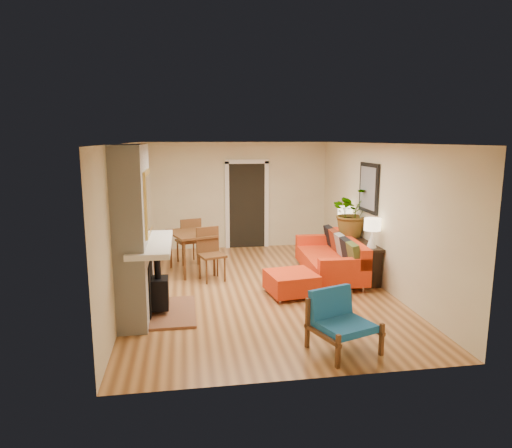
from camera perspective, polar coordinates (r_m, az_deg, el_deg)
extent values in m
plane|color=tan|center=(8.39, 0.22, -7.99)|extent=(6.50, 6.50, 0.00)
plane|color=white|center=(7.95, 0.23, 10.06)|extent=(6.50, 6.50, 0.00)
plane|color=beige|center=(11.25, -2.44, 3.58)|extent=(4.50, 0.00, 4.50)
plane|color=beige|center=(4.97, 6.28, -5.55)|extent=(4.50, 0.00, 4.50)
plane|color=beige|center=(8.03, -15.84, 0.33)|extent=(0.00, 6.50, 6.50)
plane|color=beige|center=(8.71, 14.99, 1.16)|extent=(0.00, 6.50, 6.50)
cube|color=black|center=(11.29, -1.15, 2.33)|extent=(0.88, 0.06, 2.10)
cube|color=white|center=(11.22, -3.62, 2.26)|extent=(0.10, 0.08, 2.18)
cube|color=white|center=(11.36, 1.31, 2.38)|extent=(0.10, 0.08, 2.18)
cube|color=white|center=(11.18, -1.16, 7.81)|extent=(1.08, 0.08, 0.10)
cube|color=black|center=(9.01, 13.93, 4.40)|extent=(0.04, 0.85, 0.95)
cube|color=slate|center=(9.00, 13.78, 4.40)|extent=(0.01, 0.70, 0.80)
cube|color=black|center=(8.35, -15.33, 1.57)|extent=(0.06, 0.95, 0.02)
cube|color=black|center=(8.31, -15.44, 3.62)|extent=(0.06, 0.95, 0.02)
cube|color=white|center=(6.94, -15.29, 3.48)|extent=(0.42, 1.50, 1.48)
cube|color=white|center=(7.21, -14.79, -6.83)|extent=(0.42, 1.50, 1.12)
cube|color=white|center=(7.04, -12.98, -2.44)|extent=(0.60, 1.68, 0.08)
cube|color=black|center=(7.22, -13.04, -7.63)|extent=(0.03, 0.72, 0.78)
cube|color=brown|center=(7.35, -10.56, -10.77)|extent=(0.75, 1.30, 0.04)
cube|color=black|center=(7.25, -12.08, -8.44)|extent=(0.30, 0.36, 0.48)
cylinder|color=black|center=(7.12, -12.22, -5.09)|extent=(0.10, 0.10, 0.40)
cube|color=gold|center=(6.93, -13.40, 2.64)|extent=(0.04, 0.95, 0.95)
cube|color=silver|center=(6.93, -13.24, 2.64)|extent=(0.01, 0.82, 0.82)
cylinder|color=silver|center=(8.20, 8.41, -8.17)|extent=(0.04, 0.04, 0.10)
cylinder|color=silver|center=(8.41, 13.24, -7.86)|extent=(0.04, 0.04, 0.10)
cylinder|color=silver|center=(10.00, 5.64, -4.66)|extent=(0.04, 0.04, 0.10)
cylinder|color=silver|center=(10.17, 9.65, -4.50)|extent=(0.04, 0.04, 0.10)
cube|color=#F73D17|center=(9.12, 9.14, -4.89)|extent=(1.03, 2.22, 0.31)
cube|color=#F73D17|center=(9.14, 11.39, -2.76)|extent=(0.31, 2.18, 0.36)
cube|color=#F73D17|center=(8.14, 11.03, -4.98)|extent=(0.94, 0.23, 0.21)
cube|color=#F73D17|center=(9.99, 7.68, -1.96)|extent=(0.94, 0.23, 0.21)
cube|color=#495625|center=(8.32, 12.16, -3.78)|extent=(0.23, 0.42, 0.43)
cube|color=black|center=(8.70, 11.31, -3.12)|extent=(0.23, 0.42, 0.43)
cube|color=#969691|center=(9.09, 10.53, -2.51)|extent=(0.23, 0.42, 0.43)
cube|color=maroon|center=(9.43, 9.90, -2.01)|extent=(0.23, 0.42, 0.43)
cube|color=black|center=(9.82, 9.23, -1.49)|extent=(0.23, 0.42, 0.43)
cylinder|color=silver|center=(7.65, 3.05, -9.63)|extent=(0.04, 0.04, 0.06)
cylinder|color=silver|center=(7.89, 7.50, -9.08)|extent=(0.04, 0.04, 0.06)
cylinder|color=silver|center=(8.22, 1.45, -8.16)|extent=(0.04, 0.04, 0.06)
cylinder|color=silver|center=(8.44, 5.63, -7.70)|extent=(0.04, 0.04, 0.06)
cube|color=#F73D17|center=(7.98, 4.43, -7.26)|extent=(0.90, 0.90, 0.34)
cube|color=brown|center=(5.85, 8.26, -13.63)|extent=(0.28, 0.69, 0.05)
cube|color=brown|center=(5.66, 10.21, -15.42)|extent=(0.06, 0.06, 0.42)
cube|color=brown|center=(6.06, 6.46, -12.19)|extent=(0.06, 0.06, 0.67)
cube|color=brown|center=(6.26, 13.42, -12.16)|extent=(0.28, 0.69, 0.05)
cube|color=brown|center=(6.08, 15.42, -13.74)|extent=(0.06, 0.06, 0.42)
cube|color=brown|center=(6.46, 11.55, -10.90)|extent=(0.06, 0.06, 0.67)
cube|color=#1A66A0|center=(6.02, 10.95, -12.38)|extent=(0.79, 0.77, 0.10)
cube|color=#1A66A0|center=(6.15, 9.32, -9.56)|extent=(0.65, 0.36, 0.39)
cube|color=brown|center=(9.26, -8.10, -1.18)|extent=(1.06, 1.26, 0.04)
cylinder|color=brown|center=(8.83, -8.91, -4.52)|extent=(0.06, 0.06, 0.78)
cylinder|color=brown|center=(9.03, -5.24, -4.10)|extent=(0.06, 0.06, 0.78)
cylinder|color=brown|center=(9.70, -10.63, -3.21)|extent=(0.06, 0.06, 0.78)
cylinder|color=brown|center=(9.88, -7.25, -2.86)|extent=(0.06, 0.06, 0.78)
cube|color=brown|center=(8.74, -5.53, -3.94)|extent=(0.57, 0.57, 0.04)
cube|color=brown|center=(8.87, -6.07, -1.93)|extent=(0.45, 0.18, 0.50)
cylinder|color=brown|center=(8.58, -6.20, -5.97)|extent=(0.04, 0.04, 0.48)
cylinder|color=brown|center=(8.71, -3.92, -5.67)|extent=(0.04, 0.04, 0.48)
cylinder|color=brown|center=(8.91, -7.04, -5.35)|extent=(0.04, 0.04, 0.48)
cylinder|color=brown|center=(9.04, -4.84, -5.08)|extent=(0.04, 0.04, 0.48)
cube|color=brown|center=(10.03, -8.49, -2.11)|extent=(0.57, 0.57, 0.04)
cube|color=brown|center=(9.77, -8.12, -0.81)|extent=(0.45, 0.18, 0.50)
cylinder|color=brown|center=(9.86, -9.12, -3.84)|extent=(0.04, 0.04, 0.48)
cylinder|color=brown|center=(9.98, -7.10, -3.62)|extent=(0.04, 0.04, 0.48)
cylinder|color=brown|center=(10.20, -9.76, -3.37)|extent=(0.04, 0.04, 0.48)
cylinder|color=brown|center=(10.31, -7.80, -3.16)|extent=(0.04, 0.04, 0.48)
cube|color=black|center=(9.21, 12.52, -2.03)|extent=(0.34, 1.85, 0.05)
cube|color=black|center=(8.54, 14.51, -5.61)|extent=(0.30, 0.04, 0.68)
cube|color=black|center=(10.07, 10.68, -3.00)|extent=(0.30, 0.04, 0.68)
cone|color=white|center=(8.55, 14.27, -1.89)|extent=(0.18, 0.18, 0.30)
cylinder|color=white|center=(8.51, 14.33, -0.71)|extent=(0.03, 0.03, 0.06)
cylinder|color=#FFEABF|center=(8.49, 14.36, -0.05)|extent=(0.30, 0.30, 0.22)
cone|color=white|center=(9.86, 11.00, -0.12)|extent=(0.18, 0.18, 0.30)
cylinder|color=white|center=(9.82, 11.04, 0.91)|extent=(0.03, 0.03, 0.06)
cylinder|color=#FFEABF|center=(9.81, 11.06, 1.49)|extent=(0.30, 0.30, 0.22)
imported|color=#1E5919|center=(9.38, 11.95, 1.48)|extent=(1.04, 0.94, 1.00)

